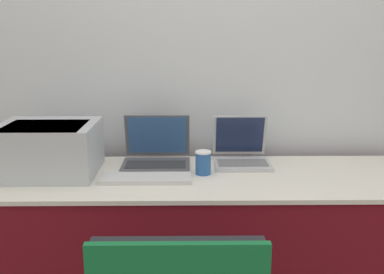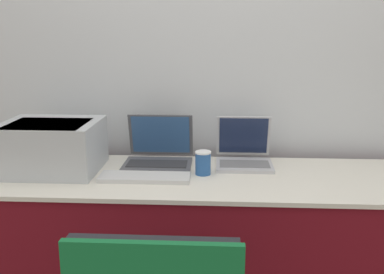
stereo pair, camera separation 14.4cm
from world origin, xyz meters
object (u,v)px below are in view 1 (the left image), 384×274
object	(u,v)px
printer	(48,147)
external_keyboard	(146,178)
coffee_cup	(203,163)
laptop_right	(241,153)
laptop_left	(156,154)

from	to	relation	value
printer	external_keyboard	distance (m)	0.50
external_keyboard	coffee_cup	world-z (taller)	coffee_cup
external_keyboard	laptop_right	bearing A→B (deg)	30.15
external_keyboard	printer	bearing A→B (deg)	166.83
external_keyboard	coffee_cup	distance (m)	0.29
laptop_left	laptop_right	size ratio (longest dim) A/B	1.15
laptop_left	external_keyboard	world-z (taller)	laptop_left
printer	laptop_left	bearing A→B (deg)	15.93
laptop_right	external_keyboard	distance (m)	0.55
printer	laptop_right	size ratio (longest dim) A/B	1.55
laptop_left	laptop_right	world-z (taller)	laptop_left
printer	external_keyboard	world-z (taller)	printer
laptop_left	coffee_cup	xyz separation A→B (m)	(0.23, -0.16, 0.00)
printer	coffee_cup	distance (m)	0.74
external_keyboard	coffee_cup	bearing A→B (deg)	18.82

